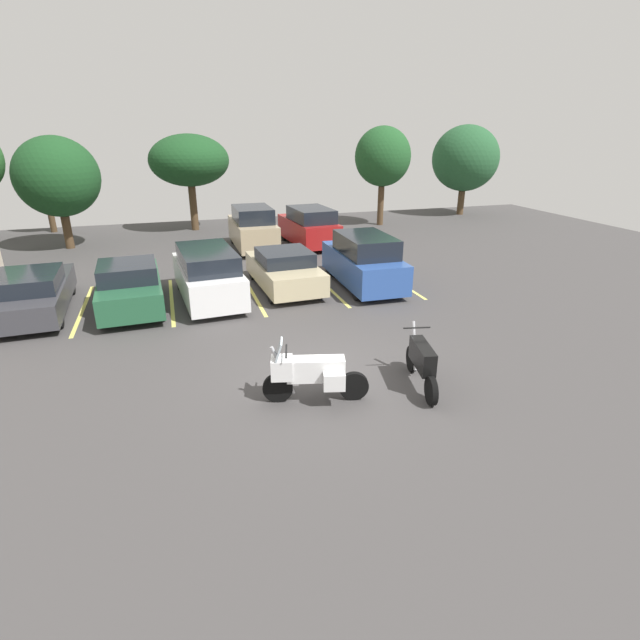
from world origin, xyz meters
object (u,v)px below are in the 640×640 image
car_blue (364,261)px  car_far_tan (253,229)px  car_green (130,286)px  motorcycle_second (422,362)px  car_champagne (284,270)px  car_white (208,275)px  motorcycle_touring (312,373)px  car_far_red (309,227)px  car_charcoal (33,293)px

car_blue → car_far_tan: size_ratio=1.07×
car_green → motorcycle_second: bearing=-48.8°
motorcycle_second → car_champagne: car_champagne is taller
car_champagne → car_far_tan: (0.01, 6.43, 0.28)m
car_green → car_white: car_white is taller
motorcycle_touring → car_green: 8.17m
car_far_tan → car_far_red: size_ratio=0.96×
motorcycle_touring → car_far_red: 14.68m
car_blue → motorcycle_touring: bearing=-119.4°
car_green → car_far_tan: size_ratio=1.06×
car_blue → car_far_tan: car_far_tan is taller
car_champagne → car_green: bearing=-173.6°
car_champagne → car_far_tan: size_ratio=1.02×
motorcycle_second → car_blue: car_blue is taller
motorcycle_second → car_white: size_ratio=0.46×
car_green → car_white: size_ratio=0.98×
car_green → car_champagne: size_ratio=1.03×
motorcycle_touring → car_charcoal: (-6.72, 7.52, 0.02)m
car_blue → car_far_tan: (-2.81, 6.97, 0.05)m
car_charcoal → car_far_red: (10.72, 6.60, 0.24)m
car_champagne → car_far_red: bearing=66.6°
motorcycle_touring → car_white: 7.38m
car_champagne → car_blue: size_ratio=0.95×
motorcycle_second → car_blue: size_ratio=0.46×
motorcycle_touring → motorcycle_second: 2.50m
car_champagne → car_far_red: car_far_red is taller
car_white → car_blue: car_blue is taller
motorcycle_touring → car_champagne: 7.86m
car_white → car_blue: size_ratio=1.01×
motorcycle_second → car_far_tan: 14.37m
motorcycle_second → car_blue: bearing=77.9°
car_champagne → car_far_red: (2.74, 6.36, 0.23)m
motorcycle_second → car_far_red: 14.32m
motorcycle_second → car_charcoal: 11.97m
motorcycle_second → car_green: (-6.38, 7.29, 0.14)m
car_champagne → car_blue: 2.87m
motorcycle_touring → car_far_tan: car_far_tan is taller
car_white → car_blue: 5.52m
car_white → car_far_red: bearing=51.6°
car_white → car_far_tan: bearing=68.7°
car_champagne → car_far_tan: 6.44m
car_blue → car_green: bearing=-179.7°
motorcycle_second → car_champagne: bearing=98.9°
motorcycle_touring → car_far_red: car_far_red is taller
motorcycle_second → car_far_tan: car_far_tan is taller
car_charcoal → motorcycle_touring: bearing=-48.2°
car_charcoal → car_white: size_ratio=1.06×
motorcycle_second → car_far_tan: size_ratio=0.49×
car_green → car_champagne: car_green is taller
car_blue → car_white: bearing=179.9°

